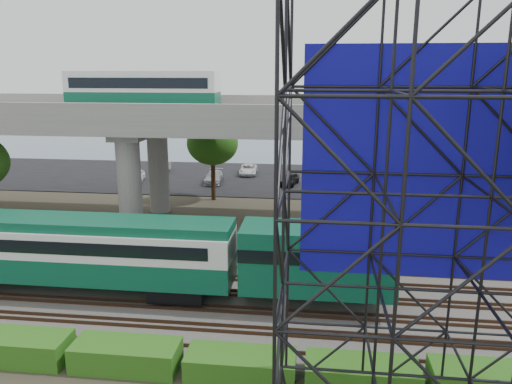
# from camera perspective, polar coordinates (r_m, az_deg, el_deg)

# --- Properties ---
(ground) EXTENTS (140.00, 140.00, 0.00)m
(ground) POSITION_cam_1_polar(r_m,az_deg,el_deg) (26.21, -2.53, -14.81)
(ground) COLOR #474233
(ground) RESTS_ON ground
(ballast_bed) EXTENTS (90.00, 12.00, 0.20)m
(ballast_bed) POSITION_cam_1_polar(r_m,az_deg,el_deg) (27.91, -1.84, -12.67)
(ballast_bed) COLOR slate
(ballast_bed) RESTS_ON ground
(service_road) EXTENTS (90.00, 5.00, 0.08)m
(service_road) POSITION_cam_1_polar(r_m,az_deg,el_deg) (35.66, 0.25, -6.66)
(service_road) COLOR black
(service_road) RESTS_ON ground
(parking_lot) EXTENTS (90.00, 18.00, 0.08)m
(parking_lot) POSITION_cam_1_polar(r_m,az_deg,el_deg) (58.15, 2.95, 1.49)
(parking_lot) COLOR black
(parking_lot) RESTS_ON ground
(harbor_water) EXTENTS (140.00, 40.00, 0.03)m
(harbor_water) POSITION_cam_1_polar(r_m,az_deg,el_deg) (79.74, 4.08, 4.87)
(harbor_water) COLOR #4A6179
(harbor_water) RESTS_ON ground
(rail_tracks) EXTENTS (90.00, 9.52, 0.16)m
(rail_tracks) POSITION_cam_1_polar(r_m,az_deg,el_deg) (27.83, -1.84, -12.34)
(rail_tracks) COLOR #472D1E
(rail_tracks) RESTS_ON ballast_bed
(commuter_train) EXTENTS (29.30, 3.06, 4.30)m
(commuter_train) POSITION_cam_1_polar(r_m,az_deg,el_deg) (28.94, -17.35, -6.34)
(commuter_train) COLOR black
(commuter_train) RESTS_ON rail_tracks
(overpass) EXTENTS (80.00, 12.00, 12.40)m
(overpass) POSITION_cam_1_polar(r_m,az_deg,el_deg) (39.16, 0.16, 7.54)
(overpass) COLOR #9E9B93
(overpass) RESTS_ON ground
(scaffold_tower) EXTENTS (9.36, 6.36, 15.00)m
(scaffold_tower) POSITION_cam_1_polar(r_m,az_deg,el_deg) (15.94, 19.61, -5.70)
(scaffold_tower) COLOR black
(scaffold_tower) RESTS_ON ground
(hedge_strip) EXTENTS (34.60, 1.80, 1.20)m
(hedge_strip) POSITION_cam_1_polar(r_m,az_deg,el_deg) (22.14, -1.75, -19.03)
(hedge_strip) COLOR #295C15
(hedge_strip) RESTS_ON ground
(trees) EXTENTS (40.94, 16.94, 7.69)m
(trees) POSITION_cam_1_polar(r_m,az_deg,el_deg) (40.36, -5.41, 3.88)
(trees) COLOR #382314
(trees) RESTS_ON ground
(suv) EXTENTS (5.41, 3.10, 1.42)m
(suv) POSITION_cam_1_polar(r_m,az_deg,el_deg) (36.88, -9.77, -4.92)
(suv) COLOR black
(suv) RESTS_ON service_road
(parked_cars) EXTENTS (34.34, 9.52, 1.31)m
(parked_cars) POSITION_cam_1_polar(r_m,az_deg,el_deg) (57.57, 2.69, 2.03)
(parked_cars) COLOR white
(parked_cars) RESTS_ON parking_lot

